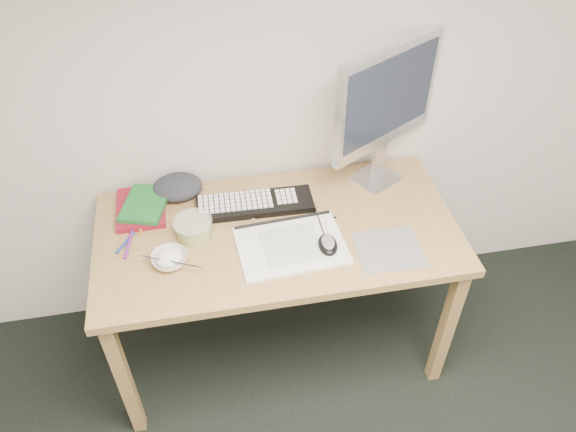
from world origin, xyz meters
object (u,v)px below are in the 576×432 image
sketchpad (291,246)px  monitor (386,101)px  keyboard (255,204)px  desk (278,245)px  rice_bowl (169,259)px

sketchpad → monitor: 0.66m
sketchpad → keyboard: (-0.10, 0.25, 0.01)m
desk → monitor: 0.70m
sketchpad → monitor: monitor is taller
sketchpad → rice_bowl: rice_bowl is taller
keyboard → rice_bowl: rice_bowl is taller
rice_bowl → desk: bearing=13.7°
keyboard → monitor: 0.66m
sketchpad → monitor: bearing=34.0°
monitor → keyboard: bearing=159.4°
rice_bowl → keyboard: bearing=35.7°
desk → rice_bowl: rice_bowl is taller
monitor → rice_bowl: 1.01m
keyboard → rice_bowl: 0.43m
monitor → rice_bowl: monitor is taller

